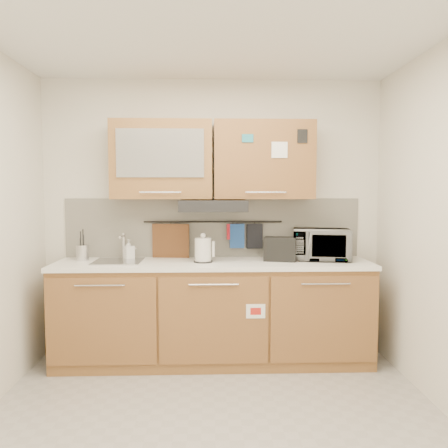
{
  "coord_description": "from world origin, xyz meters",
  "views": [
    {
      "loc": [
        -0.03,
        -2.69,
        1.55
      ],
      "look_at": [
        0.09,
        1.05,
        1.27
      ],
      "focal_mm": 35.0,
      "sensor_mm": 36.0,
      "label": 1
    }
  ],
  "objects": [
    {
      "name": "backsplash",
      "position": [
        0.0,
        1.49,
        1.2
      ],
      "size": [
        2.8,
        0.02,
        0.56
      ],
      "primitive_type": "cube",
      "color": "silver",
      "rests_on": "countertop"
    },
    {
      "name": "base_cabinet",
      "position": [
        0.0,
        1.19,
        0.41
      ],
      "size": [
        2.8,
        0.64,
        0.88
      ],
      "color": "#986536",
      "rests_on": "floor"
    },
    {
      "name": "oven_mitt",
      "position": [
        0.23,
        1.44,
        1.13
      ],
      "size": [
        0.14,
        0.04,
        0.23
      ],
      "primitive_type": "cube",
      "rotation": [
        0.0,
        0.0,
        0.05
      ],
      "color": "#204794",
      "rests_on": "utensil_rail"
    },
    {
      "name": "microwave",
      "position": [
        0.99,
        1.26,
        1.06
      ],
      "size": [
        0.56,
        0.43,
        0.28
      ],
      "primitive_type": "imported",
      "rotation": [
        0.0,
        0.0,
        -0.18
      ],
      "color": "#999999",
      "rests_on": "countertop"
    },
    {
      "name": "ceiling",
      "position": [
        0.0,
        0.0,
        2.6
      ],
      "size": [
        3.2,
        3.2,
        0.0
      ],
      "primitive_type": "plane",
      "rotation": [
        3.14,
        0.0,
        0.0
      ],
      "color": "white",
      "rests_on": "wall_back"
    },
    {
      "name": "utensil_rail",
      "position": [
        0.0,
        1.45,
        1.26
      ],
      "size": [
        1.3,
        0.02,
        0.02
      ],
      "primitive_type": "cylinder",
      "rotation": [
        0.0,
        1.57,
        0.0
      ],
      "color": "black",
      "rests_on": "backsplash"
    },
    {
      "name": "upper_cabinets",
      "position": [
        -0.0,
        1.32,
        1.83
      ],
      "size": [
        1.82,
        0.37,
        0.7
      ],
      "color": "#986536",
      "rests_on": "wall_back"
    },
    {
      "name": "countertop",
      "position": [
        0.0,
        1.19,
        0.9
      ],
      "size": [
        2.82,
        0.62,
        0.04
      ],
      "primitive_type": "cube",
      "color": "white",
      "rests_on": "base_cabinet"
    },
    {
      "name": "pot_holder",
      "position": [
        0.19,
        1.44,
        1.17
      ],
      "size": [
        0.12,
        0.05,
        0.15
      ],
      "primitive_type": "cube",
      "rotation": [
        0.0,
        0.0,
        0.3
      ],
      "color": "red",
      "rests_on": "utensil_rail"
    },
    {
      "name": "toaster",
      "position": [
        0.61,
        1.22,
        1.03
      ],
      "size": [
        0.32,
        0.24,
        0.22
      ],
      "rotation": [
        0.0,
        0.0,
        -0.26
      ],
      "color": "black",
      "rests_on": "countertop"
    },
    {
      "name": "floor",
      "position": [
        0.0,
        0.0,
        0.0
      ],
      "size": [
        3.2,
        3.2,
        0.0
      ],
      "primitive_type": "plane",
      "color": "#9E9993",
      "rests_on": "ground"
    },
    {
      "name": "kettle",
      "position": [
        -0.09,
        1.16,
        1.02
      ],
      "size": [
        0.19,
        0.17,
        0.26
      ],
      "rotation": [
        0.0,
        0.0,
        -0.15
      ],
      "color": "silver",
      "rests_on": "countertop"
    },
    {
      "name": "range_hood",
      "position": [
        0.0,
        1.25,
        1.42
      ],
      "size": [
        0.6,
        0.46,
        0.1
      ],
      "primitive_type": "cube",
      "color": "black",
      "rests_on": "upper_cabinets"
    },
    {
      "name": "soap_bottle",
      "position": [
        -0.78,
        1.35,
        1.01
      ],
      "size": [
        0.12,
        0.12,
        0.19
      ],
      "primitive_type": "imported",
      "rotation": [
        0.0,
        0.0,
        0.64
      ],
      "color": "#999999",
      "rests_on": "countertop"
    },
    {
      "name": "wall_back",
      "position": [
        0.0,
        1.5,
        1.3
      ],
      "size": [
        3.2,
        0.0,
        3.2
      ],
      "primitive_type": "plane",
      "rotation": [
        1.57,
        0.0,
        0.0
      ],
      "color": "silver",
      "rests_on": "ground"
    },
    {
      "name": "utensil_crock",
      "position": [
        -1.19,
        1.29,
        0.99
      ],
      "size": [
        0.15,
        0.15,
        0.28
      ],
      "rotation": [
        0.0,
        0.0,
        -0.35
      ],
      "color": "silver",
      "rests_on": "countertop"
    },
    {
      "name": "sink",
      "position": [
        -0.85,
        1.21,
        0.92
      ],
      "size": [
        0.42,
        0.4,
        0.26
      ],
      "color": "silver",
      "rests_on": "countertop"
    },
    {
      "name": "dark_pouch",
      "position": [
        0.4,
        1.44,
        1.12
      ],
      "size": [
        0.15,
        0.06,
        0.24
      ],
      "primitive_type": "cube",
      "rotation": [
        0.0,
        0.0,
        0.11
      ],
      "color": "black",
      "rests_on": "utensil_rail"
    },
    {
      "name": "cutting_board",
      "position": [
        -0.4,
        1.44,
        1.02
      ],
      "size": [
        0.35,
        0.07,
        0.43
      ],
      "primitive_type": "cube",
      "rotation": [
        0.0,
        0.0,
        -0.12
      ],
      "color": "brown",
      "rests_on": "utensil_rail"
    }
  ]
}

